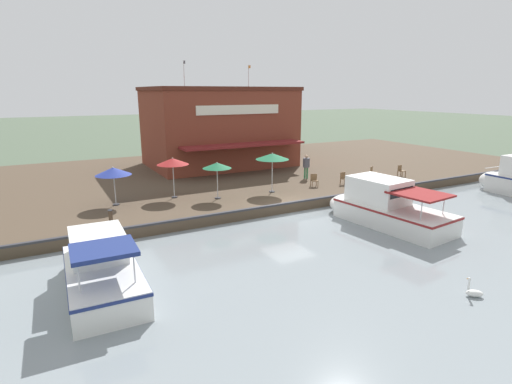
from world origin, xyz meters
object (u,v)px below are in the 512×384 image
(cafe_chair_back_row_seat, at_px, (344,178))
(swan, at_px, (474,293))
(cafe_chair_facing_river, at_px, (401,170))
(cafe_chair_far_corner_seat, at_px, (373,172))
(person_mid_patio, at_px, (306,164))
(motorboat_distant_upstream, at_px, (382,206))
(mooring_post, at_px, (111,220))
(waterfront_restaurant, at_px, (219,127))
(tree_behind_restaurant, at_px, (246,115))
(patio_umbrella_back_row, at_px, (217,166))
(cafe_chair_beside_entrance, at_px, (314,180))
(motorboat_mid_row, at_px, (101,266))
(patio_umbrella_mid_patio_right, at_px, (272,156))
(patio_umbrella_by_entrance, at_px, (113,171))
(tree_downstream_bank, at_px, (282,107))
(patio_umbrella_near_quay_edge, at_px, (173,162))

(cafe_chair_back_row_seat, bearing_deg, swan, -23.35)
(cafe_chair_facing_river, bearing_deg, cafe_chair_far_corner_seat, -103.66)
(person_mid_patio, distance_m, motorboat_distant_upstream, 9.16)
(person_mid_patio, xyz_separation_m, motorboat_distant_upstream, (9.00, -1.51, -0.77))
(mooring_post, bearing_deg, cafe_chair_far_corner_seat, 98.07)
(waterfront_restaurant, bearing_deg, tree_behind_restaurant, 132.36)
(patio_umbrella_back_row, bearing_deg, motorboat_distant_upstream, 43.47)
(cafe_chair_beside_entrance, relative_size, tree_behind_restaurant, 0.15)
(cafe_chair_beside_entrance, height_order, motorboat_mid_row, motorboat_mid_row)
(cafe_chair_facing_river, distance_m, tree_behind_restaurant, 16.91)
(cafe_chair_facing_river, relative_size, person_mid_patio, 0.48)
(cafe_chair_back_row_seat, xyz_separation_m, swan, (13.53, -5.84, -0.85))
(waterfront_restaurant, bearing_deg, patio_umbrella_mid_patio_right, -5.43)
(person_mid_patio, height_order, tree_behind_restaurant, tree_behind_restaurant)
(waterfront_restaurant, xyz_separation_m, cafe_chair_facing_river, (11.23, 10.08, -2.84))
(patio_umbrella_back_row, bearing_deg, patio_umbrella_by_entrance, -104.40)
(patio_umbrella_by_entrance, height_order, patio_umbrella_back_row, patio_umbrella_back_row)
(patio_umbrella_by_entrance, height_order, mooring_post, patio_umbrella_by_entrance)
(cafe_chair_far_corner_seat, bearing_deg, patio_umbrella_mid_patio_right, -89.37)
(waterfront_restaurant, bearing_deg, person_mid_patio, 21.35)
(patio_umbrella_mid_patio_right, bearing_deg, patio_umbrella_by_entrance, -99.92)
(tree_downstream_bank, bearing_deg, mooring_post, -48.09)
(patio_umbrella_by_entrance, relative_size, patio_umbrella_back_row, 0.99)
(person_mid_patio, bearing_deg, tree_behind_restaurant, 172.72)
(cafe_chair_back_row_seat, distance_m, cafe_chair_beside_entrance, 2.23)
(patio_umbrella_by_entrance, xyz_separation_m, cafe_chair_far_corner_seat, (1.54, 18.13, -1.47))
(patio_umbrella_mid_patio_right, height_order, tree_downstream_bank, tree_downstream_bank)
(patio_umbrella_back_row, height_order, cafe_chair_beside_entrance, patio_umbrella_back_row)
(patio_umbrella_by_entrance, distance_m, swan, 18.22)
(patio_umbrella_near_quay_edge, relative_size, cafe_chair_facing_river, 2.89)
(waterfront_restaurant, height_order, tree_behind_restaurant, waterfront_restaurant)
(cafe_chair_beside_entrance, distance_m, swan, 14.53)
(cafe_chair_beside_entrance, height_order, person_mid_patio, person_mid_patio)
(person_mid_patio, relative_size, mooring_post, 1.84)
(patio_umbrella_near_quay_edge, xyz_separation_m, cafe_chair_back_row_seat, (2.18, 11.39, -1.74))
(cafe_chair_far_corner_seat, height_order, mooring_post, mooring_post)
(person_mid_patio, relative_size, swan, 2.55)
(patio_umbrella_by_entrance, relative_size, patio_umbrella_near_quay_edge, 0.90)
(cafe_chair_far_corner_seat, bearing_deg, person_mid_patio, -116.59)
(cafe_chair_beside_entrance, relative_size, motorboat_distant_upstream, 0.12)
(cafe_chair_back_row_seat, bearing_deg, tree_behind_restaurant, 178.21)
(patio_umbrella_back_row, distance_m, person_mid_patio, 8.34)
(patio_umbrella_near_quay_edge, bearing_deg, cafe_chair_beside_entrance, 79.70)
(patio_umbrella_back_row, bearing_deg, cafe_chair_facing_river, 87.49)
(cafe_chair_back_row_seat, relative_size, motorboat_distant_upstream, 0.12)
(motorboat_distant_upstream, height_order, motorboat_mid_row, motorboat_distant_upstream)
(swan, bearing_deg, patio_umbrella_by_entrance, -150.25)
(tree_downstream_bank, distance_m, tree_behind_restaurant, 5.17)
(cafe_chair_beside_entrance, bearing_deg, swan, -14.65)
(waterfront_restaurant, relative_size, patio_umbrella_near_quay_edge, 4.85)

